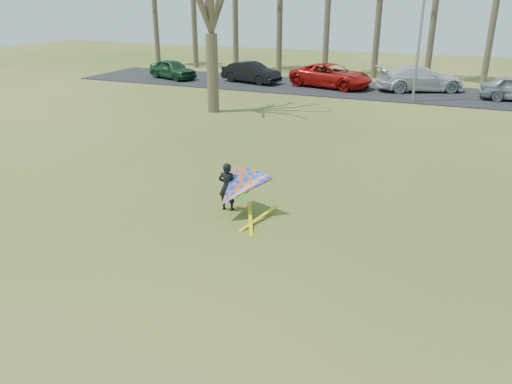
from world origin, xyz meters
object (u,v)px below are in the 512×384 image
at_px(car_0, 173,69).
at_px(car_3, 420,78).
at_px(car_2, 331,76).
at_px(car_1, 251,72).
at_px(kite_flyer, 237,188).
at_px(streetlight, 424,25).

relative_size(car_0, car_3, 0.74).
bearing_deg(car_2, car_1, 106.98).
xyz_separation_m(car_3, kite_flyer, (-2.84, -23.25, -0.05)).
bearing_deg(streetlight, car_0, 173.42).
bearing_deg(kite_flyer, car_0, 125.54).
bearing_deg(car_1, streetlight, -89.11).
height_order(car_0, car_2, car_2).
bearing_deg(kite_flyer, streetlight, 81.06).
height_order(streetlight, car_1, streetlight).
relative_size(car_1, kite_flyer, 1.89).
bearing_deg(car_2, kite_flyer, -158.59).
height_order(car_0, car_3, car_3).
xyz_separation_m(car_0, car_2, (12.29, 0.94, 0.08)).
relative_size(car_3, kite_flyer, 2.39).
height_order(car_3, kite_flyer, kite_flyer).
distance_m(car_1, car_3, 11.89).
distance_m(car_0, car_3, 18.26).
xyz_separation_m(car_0, car_3, (18.18, 1.79, 0.11)).
distance_m(streetlight, car_0, 18.86).
relative_size(car_2, car_3, 1.01).
distance_m(car_2, car_3, 5.95).
bearing_deg(kite_flyer, car_3, 83.03).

